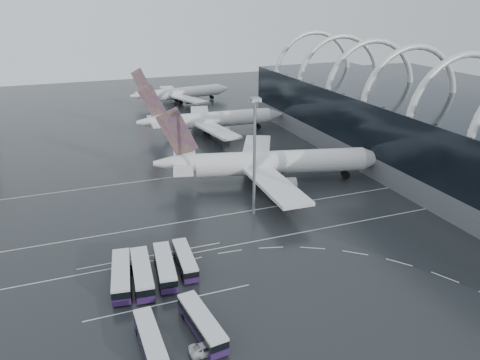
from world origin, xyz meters
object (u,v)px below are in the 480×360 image
object	(u,v)px
gse_cart_belly_b	(300,166)
bus_row_near_c	(165,267)
van_curve_a	(208,348)
gse_cart_belly_a	(285,181)
airliner_main	(269,163)
airliner_gate_b	(210,120)
bus_row_far_c	(202,323)
bus_row_near_a	(121,275)
floodlight_mast	(255,143)
gse_cart_belly_e	(275,173)
airliner_gate_c	(180,94)
bus_row_near_d	(185,260)
bus_row_near_b	(142,273)
bus_row_far_a	(150,340)

from	to	relation	value
gse_cart_belly_b	bus_row_near_c	bearing A→B (deg)	-139.64
van_curve_a	gse_cart_belly_a	bearing A→B (deg)	-33.28
van_curve_a	gse_cart_belly_b	xyz separation A→B (m)	(48.18, 63.76, -0.25)
airliner_main	bus_row_near_c	bearing A→B (deg)	-122.37
airliner_gate_b	bus_row_far_c	xyz separation A→B (m)	(-34.31, -104.19, -3.04)
bus_row_near_a	van_curve_a	bearing A→B (deg)	-149.06
floodlight_mast	bus_row_near_c	bearing A→B (deg)	-144.12
gse_cart_belly_b	gse_cart_belly_e	distance (m)	9.73
airliner_main	gse_cart_belly_a	bearing A→B (deg)	-19.10
airliner_gate_c	bus_row_near_d	xyz separation A→B (m)	(-34.39, -139.97, -2.76)
bus_row_near_c	floodlight_mast	bearing A→B (deg)	-47.98
airliner_gate_c	floodlight_mast	size ratio (longest dim) A/B	1.81
airliner_gate_b	bus_row_near_d	world-z (taller)	airliner_gate_b
airliner_gate_b	bus_row_near_d	distance (m)	91.51
gse_cart_belly_a	airliner_main	bearing A→B (deg)	147.24
gse_cart_belly_e	bus_row_near_b	bearing A→B (deg)	-137.91
bus_row_far_a	gse_cart_belly_a	world-z (taller)	bus_row_far_a
bus_row_near_a	bus_row_far_c	size ratio (longest dim) A/B	1.06
bus_row_near_d	gse_cart_belly_a	bearing A→B (deg)	-45.47
bus_row_near_b	gse_cart_belly_e	distance (m)	59.94
bus_row_near_c	bus_row_far_c	bearing A→B (deg)	-168.07
bus_row_far_c	bus_row_near_b	bearing A→B (deg)	13.41
gse_cart_belly_e	floodlight_mast	bearing A→B (deg)	-125.84
airliner_gate_c	van_curve_a	xyz separation A→B (m)	(-37.07, -162.83, -3.63)
van_curve_a	bus_row_near_d	bearing A→B (deg)	-4.44
airliner_gate_b	gse_cart_belly_e	size ratio (longest dim) A/B	26.21
airliner_main	airliner_gate_c	distance (m)	106.39
bus_row_near_c	gse_cart_belly_b	size ratio (longest dim) A/B	7.13
airliner_gate_c	bus_row_near_a	world-z (taller)	airliner_gate_c
bus_row_far_c	airliner_gate_c	bearing A→B (deg)	-19.66
bus_row_near_b	floodlight_mast	bearing A→B (deg)	-52.19
airliner_main	bus_row_near_a	size ratio (longest dim) A/B	4.50
bus_row_near_a	gse_cart_belly_b	xyz separation A→B (m)	(57.29, 42.29, -1.33)
airliner_gate_c	gse_cart_belly_a	xyz separation A→B (m)	(1.48, -108.83, -3.84)
bus_row_near_d	gse_cart_belly_b	bearing A→B (deg)	-44.48
airliner_main	bus_row_near_d	distance (m)	46.58
airliner_main	airliner_gate_c	xyz separation A→B (m)	(2.35, 106.36, -0.97)
gse_cart_belly_b	floodlight_mast	bearing A→B (deg)	-135.69
bus_row_near_a	gse_cart_belly_a	xyz separation A→B (m)	(47.66, 32.53, -1.29)
bus_row_near_c	gse_cart_belly_b	xyz separation A→B (m)	(49.54, 42.10, -1.27)
airliner_gate_c	gse_cart_belly_b	xyz separation A→B (m)	(11.11, -99.07, -3.88)
bus_row_near_d	bus_row_far_a	world-z (taller)	bus_row_far_a
airliner_gate_b	floodlight_mast	xyz separation A→B (m)	(-11.28, -68.94, 12.31)
bus_row_near_d	gse_cart_belly_b	world-z (taller)	bus_row_near_d
gse_cart_belly_b	bus_row_far_c	bearing A→B (deg)	-128.81
floodlight_mast	gse_cart_belly_a	xyz separation A→B (m)	(15.13, 14.41, -16.54)
bus_row_near_b	gse_cart_belly_a	size ratio (longest dim) A/B	6.89
bus_row_near_d	van_curve_a	xyz separation A→B (m)	(-2.68, -22.86, -0.87)
bus_row_near_a	bus_row_near_b	size ratio (longest dim) A/B	1.00
airliner_gate_b	gse_cart_belly_b	world-z (taller)	airliner_gate_b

